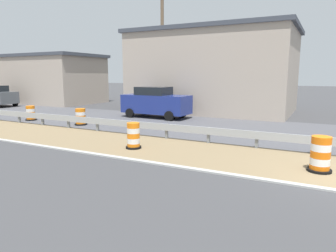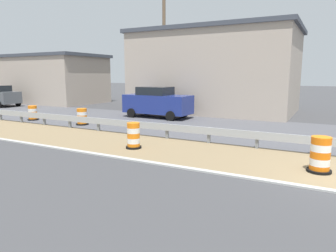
% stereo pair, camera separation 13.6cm
% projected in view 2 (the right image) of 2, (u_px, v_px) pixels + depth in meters
% --- Properties ---
extents(traffic_barrel_nearest, '(0.72, 0.72, 1.11)m').
position_uv_depth(traffic_barrel_nearest, '(320.00, 156.00, 9.31)').
color(traffic_barrel_nearest, orange).
rests_on(traffic_barrel_nearest, ground).
extents(traffic_barrel_close, '(0.64, 0.64, 1.05)m').
position_uv_depth(traffic_barrel_close, '(134.00, 137.00, 12.36)').
color(traffic_barrel_close, orange).
rests_on(traffic_barrel_close, ground).
extents(traffic_barrel_mid, '(0.73, 0.73, 0.98)m').
position_uv_depth(traffic_barrel_mid, '(82.00, 117.00, 18.18)').
color(traffic_barrel_mid, orange).
rests_on(traffic_barrel_mid, ground).
extents(traffic_barrel_far, '(0.69, 0.69, 0.95)m').
position_uv_depth(traffic_barrel_far, '(33.00, 114.00, 20.07)').
color(traffic_barrel_far, orange).
rests_on(traffic_barrel_far, ground).
extents(car_trailing_near_lane, '(2.20, 4.82, 2.13)m').
position_uv_depth(car_trailing_near_lane, '(157.00, 102.00, 21.20)').
color(car_trailing_near_lane, navy).
rests_on(car_trailing_near_lane, ground).
extents(roadside_shop_near, '(8.33, 12.77, 6.46)m').
position_uv_depth(roadside_shop_near, '(215.00, 71.00, 24.81)').
color(roadside_shop_near, '#AD9E8E').
rests_on(roadside_shop_near, ground).
extents(roadside_shop_far, '(6.73, 14.83, 5.01)m').
position_uv_depth(roadside_shop_far, '(41.00, 79.00, 33.59)').
color(roadside_shop_far, '#AD9E8E').
rests_on(roadside_shop_far, ground).
extents(utility_pole_near, '(0.24, 1.80, 9.31)m').
position_uv_depth(utility_pole_near, '(164.00, 49.00, 22.49)').
color(utility_pole_near, brown).
rests_on(utility_pole_near, ground).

